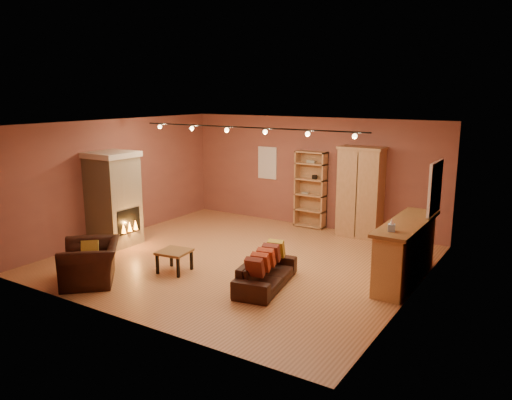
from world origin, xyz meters
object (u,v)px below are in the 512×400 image
Objects in this scene: bar_counter at (405,251)px; loveseat at (266,268)px; armchair at (90,256)px; armoire at (361,192)px; fireplace at (114,199)px; bookcase at (311,189)px; coffee_table at (174,254)px.

bar_counter is 1.36× the size of loveseat.
bar_counter is at bearing 79.10° from armchair.
fireplace is at bearing -141.39° from armoire.
bookcase is (3.10, 3.75, -0.06)m from fireplace.
armchair is at bearing -106.71° from bookcase.
armoire is at bearing -14.44° from loveseat.
fireplace is at bearing 74.49° from loveseat.
bar_counter is (1.76, -2.35, -0.52)m from armoire.
bookcase is 4.05m from bar_counter.
fireplace is at bearing -168.88° from bar_counter.
loveseat is at bearing -141.96° from bar_counter.
bar_counter is (3.14, -2.52, -0.42)m from bookcase.
coffee_table is (2.35, -0.66, -0.70)m from fireplace.
bookcase is 0.91× the size of armoire.
armchair reaches higher than loveseat.
bookcase is 1.13× the size of loveseat.
armoire is at bearing 38.61° from fireplace.
bar_counter is at bearing -53.08° from armoire.
armoire is at bearing -7.07° from bookcase.
coffee_table is (-1.88, -0.31, 0.01)m from loveseat.
coffee_table is (-0.76, -4.41, -0.63)m from bookcase.
coffee_table is at bearing 98.83° from armchair.
loveseat is 1.30× the size of armchair.
fireplace is 0.90× the size of bar_counter.
bookcase is 4.52m from coffee_table.
fireplace is 3.35× the size of coffee_table.
fireplace is 5.73m from armoire.
armoire is 3.43× the size of coffee_table.
loveseat is at bearing 9.42° from coffee_table.
coffee_table is at bearing -116.68° from armoire.
bar_counter is at bearing 11.12° from fireplace.
bar_counter is at bearing -62.73° from loveseat.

